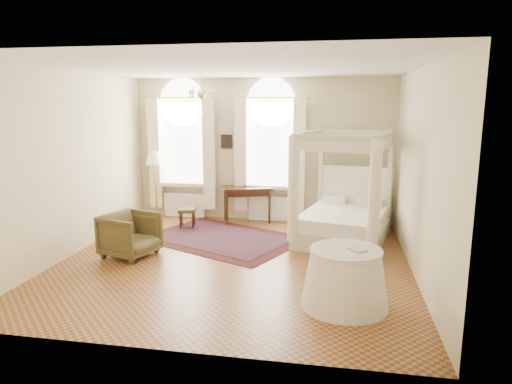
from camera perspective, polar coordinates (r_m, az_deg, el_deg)
ground at (r=8.11m, az=-2.71°, el=-8.65°), size 6.00×6.00×0.00m
room_walls at (r=7.67m, az=-2.85°, el=5.41°), size 6.00×6.00×6.00m
window_left at (r=11.00m, az=-9.13°, el=4.43°), size 1.62×0.27×3.29m
window_right at (r=10.50m, az=1.78°, el=4.25°), size 1.62×0.27×3.29m
chandelier at (r=9.03m, az=-6.85°, el=12.09°), size 0.51×0.45×0.50m
wall_pictures at (r=10.57m, az=1.27°, el=6.49°), size 2.54×0.03×0.39m
canopy_bed at (r=9.26m, az=10.81°, el=-3.13°), size 2.05×2.33×2.18m
nightstand at (r=10.46m, az=14.37°, el=-2.87°), size 0.46×0.43×0.55m
nightstand_lamp at (r=10.34m, az=14.31°, el=0.14°), size 0.29×0.29×0.42m
writing_desk at (r=10.54m, az=-1.13°, el=0.00°), size 1.24×0.91×0.83m
laptop at (r=10.59m, az=-0.67°, el=0.80°), size 0.36×0.24×0.03m
stool at (r=10.29m, az=-8.62°, el=-2.43°), size 0.44×0.44×0.43m
armchair at (r=8.57m, az=-15.44°, el=-5.17°), size 1.08×1.07×0.79m
coffee_table at (r=9.58m, az=-14.34°, el=-3.57°), size 0.72×0.62×0.41m
floor_lamp at (r=11.08m, az=-12.58°, el=3.76°), size 0.41×0.41×1.61m
oriental_rug at (r=9.42m, az=-4.17°, el=-5.80°), size 3.65×3.23×0.01m
side_table at (r=6.42m, az=11.06°, el=-10.51°), size 1.19×1.19×0.81m
book at (r=6.20m, az=11.89°, el=-7.15°), size 0.29×0.30×0.02m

